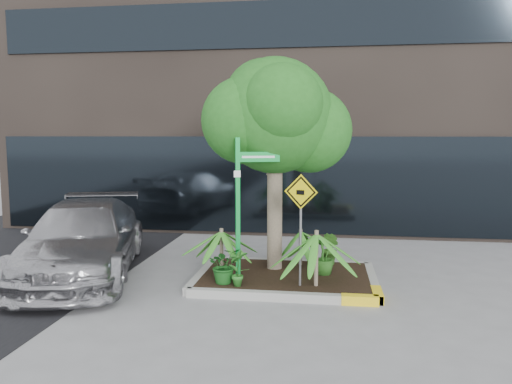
# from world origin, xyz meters

# --- Properties ---
(ground) EXTENTS (80.00, 80.00, 0.00)m
(ground) POSITION_xyz_m (0.00, 0.00, 0.00)
(ground) COLOR gray
(ground) RESTS_ON ground
(planter) EXTENTS (3.35, 2.36, 0.15)m
(planter) POSITION_xyz_m (0.23, 0.27, 0.10)
(planter) COLOR #9E9E99
(planter) RESTS_ON ground
(tree) EXTENTS (2.83, 2.51, 4.25)m
(tree) POSITION_xyz_m (-0.06, 0.72, 3.10)
(tree) COLOR gray
(tree) RESTS_ON ground
(palm_front) EXTENTS (1.10, 1.10, 1.22)m
(palm_front) POSITION_xyz_m (0.78, -0.35, 1.06)
(palm_front) COLOR gray
(palm_front) RESTS_ON ground
(palm_left) EXTENTS (0.98, 0.98, 1.09)m
(palm_left) POSITION_xyz_m (-0.98, 0.11, 0.97)
(palm_left) COLOR gray
(palm_left) RESTS_ON ground
(palm_back) EXTENTS (0.81, 0.81, 0.90)m
(palm_back) POSITION_xyz_m (0.44, 1.03, 0.82)
(palm_back) COLOR gray
(palm_back) RESTS_ON ground
(parked_car) EXTENTS (3.21, 5.24, 1.42)m
(parked_car) POSITION_xyz_m (-3.80, 0.27, 0.71)
(parked_car) COLOR #A8A8AD
(parked_car) RESTS_ON ground
(shrub_a) EXTENTS (0.77, 0.77, 0.64)m
(shrub_a) POSITION_xyz_m (-0.82, -0.41, 0.47)
(shrub_a) COLOR #175018
(shrub_a) RESTS_ON planter
(shrub_b) EXTENTS (0.54, 0.54, 0.69)m
(shrub_b) POSITION_xyz_m (0.90, 0.41, 0.49)
(shrub_b) COLOR #2A651E
(shrub_b) RESTS_ON planter
(shrub_c) EXTENTS (0.49, 0.49, 0.66)m
(shrub_c) POSITION_xyz_m (-0.56, -0.55, 0.48)
(shrub_c) COLOR #266C21
(shrub_c) RESTS_ON planter
(shrub_d) EXTENTS (0.51, 0.51, 0.66)m
(shrub_d) POSITION_xyz_m (1.04, 1.10, 0.48)
(shrub_d) COLOR #295819
(shrub_d) RESTS_ON planter
(street_sign_post) EXTENTS (0.94, 0.78, 2.70)m
(street_sign_post) POSITION_xyz_m (-0.57, -0.23, 1.67)
(street_sign_post) COLOR #0C8831
(street_sign_post) RESTS_ON ground
(cattle_sign) EXTENTS (0.57, 0.19, 1.94)m
(cattle_sign) POSITION_xyz_m (0.50, -0.38, 1.46)
(cattle_sign) COLOR slate
(cattle_sign) RESTS_ON ground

